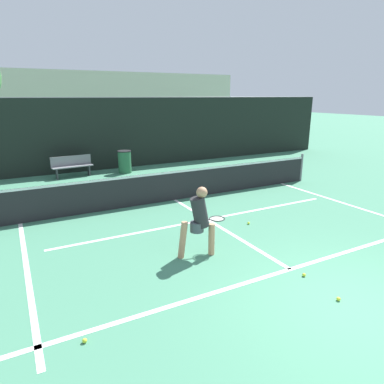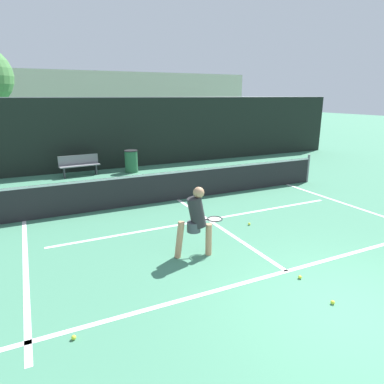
{
  "view_description": "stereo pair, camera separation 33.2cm",
  "coord_description": "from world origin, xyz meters",
  "px_view_note": "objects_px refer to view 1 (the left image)",
  "views": [
    {
      "loc": [
        -4.5,
        -2.85,
        3.25
      ],
      "look_at": [
        -0.66,
        4.33,
        0.95
      ],
      "focal_mm": 32.0,
      "sensor_mm": 36.0,
      "label": 1
    },
    {
      "loc": [
        -4.21,
        -3.0,
        3.25
      ],
      "look_at": [
        -0.66,
        4.33,
        0.95
      ],
      "focal_mm": 32.0,
      "sensor_mm": 36.0,
      "label": 2
    }
  ],
  "objects_px": {
    "player_practicing": "(199,219)",
    "parked_car": "(116,144)",
    "courtside_bench": "(72,166)",
    "trash_bin": "(125,162)"
  },
  "relations": [
    {
      "from": "player_practicing",
      "to": "parked_car",
      "type": "xyz_separation_m",
      "value": [
        2.09,
        13.26,
        -0.17
      ]
    },
    {
      "from": "player_practicing",
      "to": "trash_bin",
      "type": "height_order",
      "value": "player_practicing"
    },
    {
      "from": "parked_car",
      "to": "courtside_bench",
      "type": "bearing_deg",
      "value": -125.23
    },
    {
      "from": "trash_bin",
      "to": "player_practicing",
      "type": "bearing_deg",
      "value": -97.27
    },
    {
      "from": "player_practicing",
      "to": "parked_car",
      "type": "bearing_deg",
      "value": 95.2
    },
    {
      "from": "player_practicing",
      "to": "parked_car",
      "type": "height_order",
      "value": "parked_car"
    },
    {
      "from": "courtside_bench",
      "to": "trash_bin",
      "type": "bearing_deg",
      "value": -12.74
    },
    {
      "from": "parked_car",
      "to": "trash_bin",
      "type": "bearing_deg",
      "value": -101.9
    },
    {
      "from": "player_practicing",
      "to": "parked_car",
      "type": "distance_m",
      "value": 13.43
    },
    {
      "from": "courtside_bench",
      "to": "parked_car",
      "type": "relative_size",
      "value": 0.37
    }
  ]
}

